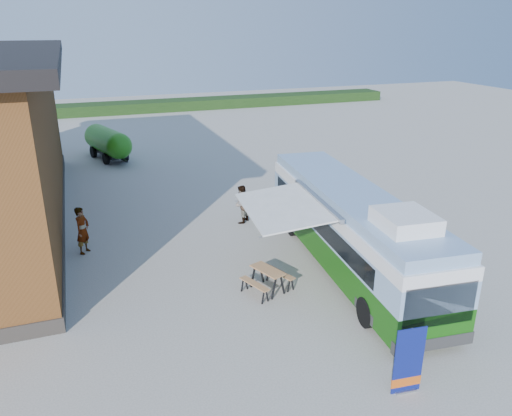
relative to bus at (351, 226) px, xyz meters
name	(u,v)px	position (x,y,z in m)	size (l,w,h in m)	color
ground	(270,294)	(-3.41, -0.83, -1.65)	(100.00, 100.00, 0.00)	#BCB7AD
hedge	(209,103)	(4.59, 37.17, -1.15)	(40.00, 3.00, 1.00)	#264419
bus	(351,226)	(0.00, 0.00, 0.00)	(3.46, 11.43, 3.46)	#176410
awning	(288,210)	(-2.41, 0.13, 0.86)	(2.96, 4.34, 0.51)	white
banner	(408,366)	(-2.01, -6.34, -0.91)	(0.79, 0.23, 1.82)	navy
picnic_table	(268,275)	(-3.43, -0.60, -1.05)	(1.77, 1.68, 0.81)	tan
person_a	(83,230)	(-9.11, 4.64, -0.70)	(0.69, 0.45, 1.89)	#999999
person_b	(241,204)	(-2.32, 5.53, -0.78)	(0.85, 0.66, 1.74)	#999999
slurry_tanker	(108,142)	(-7.06, 19.02, -0.46)	(2.76, 5.39, 2.06)	#2A8518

